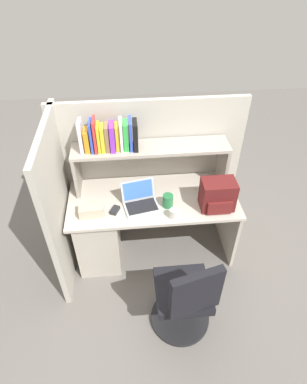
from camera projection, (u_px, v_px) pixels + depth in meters
ground_plane at (153, 248)px, 3.52m from camera, size 8.00×8.00×0.00m
desk at (115, 225)px, 3.23m from camera, size 1.60×0.70×0.73m
cubicle_partition_rear at (149, 170)px, 3.30m from camera, size 1.84×0.05×1.55m
cubicle_partition_left at (60, 204)px, 2.92m from camera, size 0.05×1.06×1.55m
overhead_hutch at (151, 155)px, 2.97m from camera, size 1.44×0.28×0.45m
reference_books_on_shelf at (109, 136)px, 2.79m from camera, size 0.50×0.19×0.30m
laptop at (140, 200)px, 2.95m from camera, size 0.35×0.32×0.22m
backpack at (218, 195)px, 2.87m from camera, size 0.30×0.23×0.29m
computer_mouse at (115, 210)px, 2.90m from camera, size 0.10×0.12×0.03m
paper_cup at (174, 214)px, 2.82m from camera, size 0.08×0.08×0.10m
tissue_box at (92, 210)px, 2.85m from camera, size 0.23×0.13×0.10m
snack_canister at (168, 201)px, 2.93m from camera, size 0.10×0.10×0.12m
office_chair at (185, 300)px, 2.61m from camera, size 0.52×0.53×0.93m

